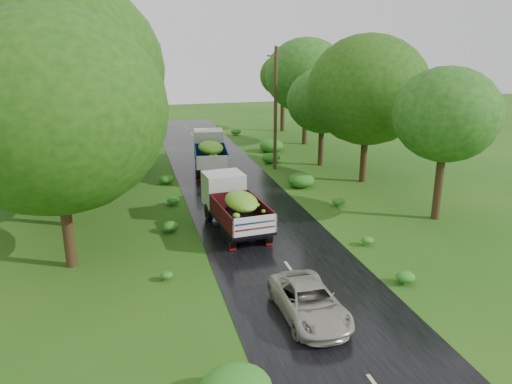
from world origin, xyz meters
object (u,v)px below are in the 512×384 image
object	(u,v)px
truck_near	(233,202)
truck_far	(210,150)
car	(309,302)
utility_pole	(275,108)

from	to	relation	value
truck_near	truck_far	world-z (taller)	truck_far
truck_far	car	world-z (taller)	truck_far
utility_pole	truck_far	bearing A→B (deg)	146.79
truck_near	car	bearing A→B (deg)	-90.45
truck_near	utility_pole	world-z (taller)	utility_pole
truck_near	truck_far	distance (m)	12.09
car	utility_pole	distance (m)	21.30
truck_near	utility_pole	xyz separation A→B (m)	(5.60, 11.25, 3.17)
truck_far	utility_pole	size ratio (longest dim) A/B	0.74
truck_far	utility_pole	world-z (taller)	utility_pole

